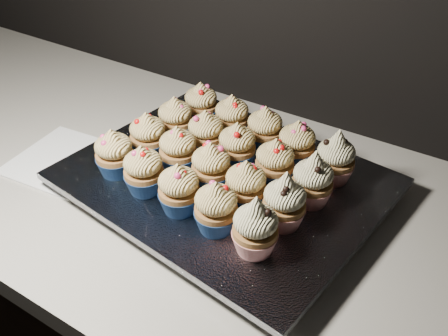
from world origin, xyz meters
TOP-DOWN VIEW (x-y plane):
  - cabinet at (0.00, 1.70)m, footprint 2.40×0.60m
  - worktop at (0.00, 1.70)m, footprint 2.44×0.64m
  - napkin at (-0.12, 1.63)m, footprint 0.19×0.19m
  - baking_tray at (0.17, 1.71)m, footprint 0.49×0.40m
  - foil_lining at (0.17, 1.71)m, footprint 0.53×0.44m
  - cupcake_0 at (0.02, 1.62)m, footprint 0.06×0.06m
  - cupcake_1 at (0.09, 1.61)m, footprint 0.06×0.06m
  - cupcake_2 at (0.16, 1.60)m, footprint 0.06×0.06m
  - cupcake_3 at (0.23, 1.60)m, footprint 0.06×0.06m
  - cupcake_4 at (0.30, 1.59)m, footprint 0.06×0.06m
  - cupcake_5 at (0.03, 1.69)m, footprint 0.06×0.06m
  - cupcake_6 at (0.10, 1.68)m, footprint 0.06×0.06m
  - cupcake_7 at (0.17, 1.67)m, footprint 0.06×0.06m
  - cupcake_8 at (0.24, 1.66)m, footprint 0.06×0.06m
  - cupcake_9 at (0.31, 1.66)m, footprint 0.06×0.06m
  - cupcake_10 at (0.04, 1.76)m, footprint 0.06×0.06m
  - cupcake_11 at (0.11, 1.75)m, footprint 0.06×0.06m
  - cupcake_12 at (0.18, 1.74)m, footprint 0.06×0.06m
  - cupcake_13 at (0.25, 1.73)m, footprint 0.06×0.06m
  - cupcake_14 at (0.32, 1.72)m, footprint 0.06×0.06m
  - cupcake_15 at (0.05, 1.83)m, footprint 0.06×0.06m
  - cupcake_16 at (0.12, 1.82)m, footprint 0.06×0.06m
  - cupcake_17 at (0.19, 1.81)m, footprint 0.06×0.06m
  - cupcake_18 at (0.26, 1.80)m, footprint 0.06×0.06m
  - cupcake_19 at (0.33, 1.79)m, footprint 0.06×0.06m

SIDE VIEW (x-z plane):
  - cabinet at x=0.00m, z-range 0.00..0.86m
  - worktop at x=0.00m, z-range 0.86..0.90m
  - napkin at x=-0.12m, z-range 0.90..0.90m
  - baking_tray at x=0.17m, z-range 0.90..0.92m
  - foil_lining at x=0.17m, z-range 0.92..0.93m
  - cupcake_0 at x=0.02m, z-range 0.93..1.01m
  - cupcake_1 at x=0.09m, z-range 0.93..1.01m
  - cupcake_2 at x=0.16m, z-range 0.93..1.01m
  - cupcake_3 at x=0.23m, z-range 0.93..1.01m
  - cupcake_5 at x=0.03m, z-range 0.93..1.01m
  - cupcake_6 at x=0.10m, z-range 0.93..1.01m
  - cupcake_7 at x=0.17m, z-range 0.93..1.01m
  - cupcake_8 at x=0.24m, z-range 0.93..1.01m
  - cupcake_10 at x=0.04m, z-range 0.93..1.01m
  - cupcake_11 at x=0.11m, z-range 0.93..1.01m
  - cupcake_12 at x=0.18m, z-range 0.93..1.01m
  - cupcake_13 at x=0.25m, z-range 0.93..1.01m
  - cupcake_15 at x=0.05m, z-range 0.93..1.01m
  - cupcake_16 at x=0.12m, z-range 0.93..1.01m
  - cupcake_17 at x=0.19m, z-range 0.93..1.01m
  - cupcake_18 at x=0.26m, z-range 0.93..1.01m
  - cupcake_4 at x=0.30m, z-range 0.93..1.02m
  - cupcake_9 at x=0.31m, z-range 0.93..1.02m
  - cupcake_14 at x=0.32m, z-range 0.93..1.02m
  - cupcake_19 at x=0.33m, z-range 0.93..1.02m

